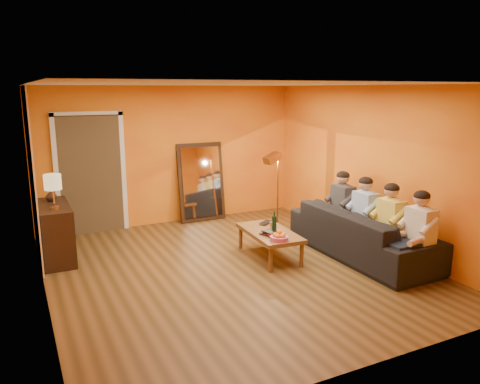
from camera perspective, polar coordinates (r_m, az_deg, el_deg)
name	(u,v)px	position (r m, az deg, el deg)	size (l,w,h in m)	color
room_shell	(222,176)	(6.80, -2.16, 1.97)	(5.00, 5.50, 2.60)	brown
white_accent	(32,174)	(7.60, -24.06, 2.00)	(0.02, 1.90, 2.58)	white
doorway_recess	(90,174)	(8.78, -17.84, 2.12)	(1.06, 0.30, 2.10)	#3F2D19
door_jamb_left	(57,178)	(8.61, -21.46, 1.64)	(0.08, 0.06, 2.20)	white
door_jamb_right	(123,172)	(8.77, -14.04, 2.32)	(0.08, 0.06, 2.20)	white
door_header	(87,114)	(8.55, -18.19, 9.06)	(1.22, 0.06, 0.08)	white
mirror_frame	(201,182)	(9.16, -4.77, 1.24)	(0.92, 0.06, 1.52)	black
mirror_glass	(202,182)	(9.13, -4.68, 1.20)	(0.78, 0.02, 1.36)	white
sideboard	(56,232)	(7.61, -21.57, -4.56)	(0.44, 1.18, 0.85)	black
table_lamp	(53,192)	(7.15, -21.79, 0.01)	(0.24, 0.24, 0.51)	beige
sofa	(362,233)	(7.46, 14.62, -4.86)	(0.99, 2.53, 0.74)	black
coffee_table	(269,244)	(7.22, 3.61, -6.36)	(0.62, 1.22, 0.42)	brown
floor_lamp	(278,195)	(8.20, 4.62, -0.38)	(0.30, 0.24, 1.44)	#D2893D
dog	(352,240)	(7.26, 13.52, -5.74)	(0.34, 0.53, 0.62)	#AA704C
person_far_left	(420,235)	(6.79, 21.06, -4.88)	(0.70, 0.44, 1.22)	beige
person_mid_left	(390,224)	(7.16, 17.85, -3.78)	(0.70, 0.44, 1.22)	gold
person_mid_right	(365,215)	(7.55, 14.97, -2.77)	(0.70, 0.44, 1.22)	#91B2E0
person_far_right	(342,208)	(7.95, 12.38, -1.86)	(0.70, 0.44, 1.22)	#313136
fruit_bowl	(279,235)	(6.72, 4.81, -5.24)	(0.26, 0.26, 0.16)	#C4457A
wine_bottle	(274,222)	(7.10, 4.20, -3.62)	(0.07, 0.07, 0.31)	black
tumbler	(273,225)	(7.30, 3.99, -4.02)	(0.11, 0.11, 0.10)	#B27F3F
laptop	(269,223)	(7.53, 3.50, -3.79)	(0.31, 0.20, 0.02)	black
book_lower	(266,235)	(6.91, 3.16, -5.31)	(0.19, 0.25, 0.02)	black
book_mid	(266,234)	(6.91, 3.19, -5.12)	(0.17, 0.23, 0.02)	#A81315
book_upper	(266,233)	(6.88, 3.20, -5.01)	(0.17, 0.23, 0.02)	black
vase	(51,196)	(7.72, -22.04, -0.41)	(0.17, 0.17, 0.18)	black
flowers	(50,179)	(7.67, -22.19, 1.46)	(0.17, 0.17, 0.45)	#A81315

